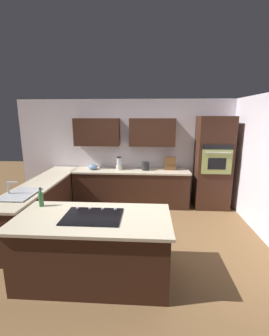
# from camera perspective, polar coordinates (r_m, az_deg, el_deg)

# --- Properties ---
(ground_plane) EXTENTS (14.00, 14.00, 0.00)m
(ground_plane) POSITION_cam_1_polar(r_m,az_deg,el_deg) (4.34, -1.24, -17.58)
(ground_plane) COLOR brown
(wall_back) EXTENTS (6.00, 0.44, 2.60)m
(wall_back) POSITION_cam_1_polar(r_m,az_deg,el_deg) (5.84, -0.27, 5.22)
(wall_back) COLOR silver
(wall_back) RESTS_ON ground
(lower_cabinets_back) EXTENTS (2.80, 0.60, 0.86)m
(lower_cabinets_back) POSITION_cam_1_polar(r_m,az_deg,el_deg) (5.75, -0.82, -5.08)
(lower_cabinets_back) COLOR #381E14
(lower_cabinets_back) RESTS_ON ground
(countertop_back) EXTENTS (2.84, 0.64, 0.04)m
(countertop_back) POSITION_cam_1_polar(r_m,az_deg,el_deg) (5.62, -0.83, -0.71)
(countertop_back) COLOR beige
(countertop_back) RESTS_ON lower_cabinets_back
(lower_cabinets_side) EXTENTS (0.60, 2.90, 0.86)m
(lower_cabinets_side) POSITION_cam_1_polar(r_m,az_deg,el_deg) (5.10, -21.76, -8.39)
(lower_cabinets_side) COLOR #381E14
(lower_cabinets_side) RESTS_ON ground
(countertop_side) EXTENTS (0.64, 2.94, 0.04)m
(countertop_side) POSITION_cam_1_polar(r_m,az_deg,el_deg) (4.97, -22.19, -3.53)
(countertop_side) COLOR beige
(countertop_side) RESTS_ON lower_cabinets_side
(island_base) EXTENTS (1.98, 0.94, 0.86)m
(island_base) POSITION_cam_1_polar(r_m,az_deg,el_deg) (3.36, -10.02, -19.16)
(island_base) COLOR #381E14
(island_base) RESTS_ON ground
(island_top) EXTENTS (2.06, 1.02, 0.04)m
(island_top) POSITION_cam_1_polar(r_m,az_deg,el_deg) (3.14, -10.35, -12.18)
(island_top) COLOR beige
(island_top) RESTS_ON island_base
(wall_oven) EXTENTS (0.80, 0.66, 2.19)m
(wall_oven) POSITION_cam_1_polar(r_m,az_deg,el_deg) (5.76, 18.88, 1.14)
(wall_oven) COLOR #381E14
(wall_oven) RESTS_ON ground
(sink_unit) EXTENTS (0.46, 0.70, 0.23)m
(sink_unit) POSITION_cam_1_polar(r_m,az_deg,el_deg) (4.33, -26.58, -5.77)
(sink_unit) COLOR #515456
(sink_unit) RESTS_ON countertop_side
(cooktop) EXTENTS (0.76, 0.56, 0.03)m
(cooktop) POSITION_cam_1_polar(r_m,az_deg,el_deg) (3.14, -10.34, -11.69)
(cooktop) COLOR black
(cooktop) RESTS_ON island_top
(blender) EXTENTS (0.15, 0.15, 0.32)m
(blender) POSITION_cam_1_polar(r_m,az_deg,el_deg) (5.64, -3.87, 0.94)
(blender) COLOR beige
(blender) RESTS_ON countertop_back
(mixing_bowl) EXTENTS (0.23, 0.23, 0.12)m
(mixing_bowl) POSITION_cam_1_polar(r_m,az_deg,el_deg) (5.77, -10.27, 0.27)
(mixing_bowl) COLOR #668CB2
(mixing_bowl) RESTS_ON countertop_back
(spice_rack) EXTENTS (0.28, 0.11, 0.32)m
(spice_rack) POSITION_cam_1_polar(r_m,az_deg,el_deg) (5.67, 8.84, 1.12)
(spice_rack) COLOR brown
(spice_rack) RESTS_ON countertop_back
(kettle) EXTENTS (0.18, 0.18, 0.21)m
(kettle) POSITION_cam_1_polar(r_m,az_deg,el_deg) (5.60, 2.75, 0.53)
(kettle) COLOR #262628
(kettle) RESTS_ON countertop_back
(oil_bottle) EXTENTS (0.07, 0.07, 0.28)m
(oil_bottle) POSITION_cam_1_polar(r_m,az_deg,el_deg) (3.65, -22.22, -7.10)
(oil_bottle) COLOR #336B38
(oil_bottle) RESTS_ON island_top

